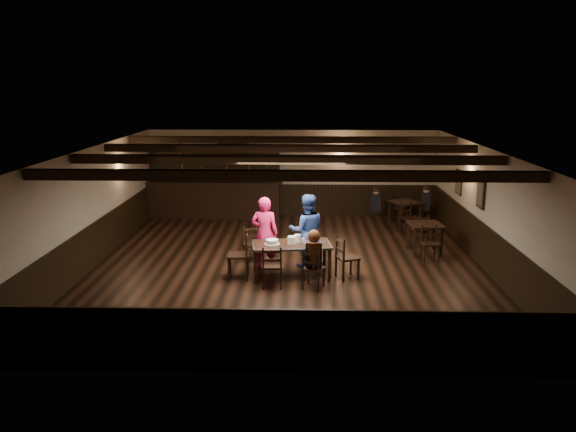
{
  "coord_description": "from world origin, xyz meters",
  "views": [
    {
      "loc": [
        0.35,
        -12.41,
        4.16
      ],
      "look_at": [
        -0.01,
        0.2,
        1.12
      ],
      "focal_mm": 35.0,
      "sensor_mm": 36.0,
      "label": 1
    }
  ],
  "objects_px": {
    "bar_counter": "(214,194)",
    "dining_table": "(291,247)",
    "chair_near_right": "(312,266)",
    "man_blue": "(307,231)",
    "woman_pink": "(265,233)",
    "cake": "(272,242)",
    "chair_near_left": "(272,264)"
  },
  "relations": [
    {
      "from": "chair_near_right",
      "to": "dining_table",
      "type": "bearing_deg",
      "value": 120.09
    },
    {
      "from": "cake",
      "to": "bar_counter",
      "type": "height_order",
      "value": "bar_counter"
    },
    {
      "from": "chair_near_right",
      "to": "woman_pink",
      "type": "bearing_deg",
      "value": 129.19
    },
    {
      "from": "chair_near_right",
      "to": "man_blue",
      "type": "height_order",
      "value": "man_blue"
    },
    {
      "from": "chair_near_left",
      "to": "woman_pink",
      "type": "relative_size",
      "value": 0.54
    },
    {
      "from": "cake",
      "to": "bar_counter",
      "type": "xyz_separation_m",
      "value": [
        -2.12,
        5.56,
        -0.07
      ]
    },
    {
      "from": "man_blue",
      "to": "cake",
      "type": "height_order",
      "value": "man_blue"
    },
    {
      "from": "dining_table",
      "to": "chair_near_right",
      "type": "bearing_deg",
      "value": -59.91
    },
    {
      "from": "chair_near_left",
      "to": "bar_counter",
      "type": "height_order",
      "value": "bar_counter"
    },
    {
      "from": "chair_near_right",
      "to": "bar_counter",
      "type": "xyz_separation_m",
      "value": [
        -2.98,
        6.28,
        0.23
      ]
    },
    {
      "from": "dining_table",
      "to": "woman_pink",
      "type": "distance_m",
      "value": 0.83
    },
    {
      "from": "dining_table",
      "to": "woman_pink",
      "type": "relative_size",
      "value": 1.06
    },
    {
      "from": "chair_near_left",
      "to": "bar_counter",
      "type": "xyz_separation_m",
      "value": [
        -2.16,
        6.22,
        0.2
      ]
    },
    {
      "from": "dining_table",
      "to": "chair_near_right",
      "type": "distance_m",
      "value": 0.9
    },
    {
      "from": "chair_near_left",
      "to": "bar_counter",
      "type": "bearing_deg",
      "value": 109.17
    },
    {
      "from": "bar_counter",
      "to": "woman_pink",
      "type": "bearing_deg",
      "value": -68.88
    },
    {
      "from": "bar_counter",
      "to": "dining_table",
      "type": "bearing_deg",
      "value": -65.28
    },
    {
      "from": "chair_near_left",
      "to": "cake",
      "type": "height_order",
      "value": "chair_near_left"
    },
    {
      "from": "chair_near_right",
      "to": "man_blue",
      "type": "relative_size",
      "value": 0.5
    },
    {
      "from": "woman_pink",
      "to": "bar_counter",
      "type": "height_order",
      "value": "bar_counter"
    },
    {
      "from": "chair_near_left",
      "to": "cake",
      "type": "relative_size",
      "value": 2.73
    },
    {
      "from": "woman_pink",
      "to": "bar_counter",
      "type": "xyz_separation_m",
      "value": [
        -1.93,
        4.99,
        -0.11
      ]
    },
    {
      "from": "woman_pink",
      "to": "chair_near_left",
      "type": "bearing_deg",
      "value": 104.67
    },
    {
      "from": "chair_near_right",
      "to": "cake",
      "type": "relative_size",
      "value": 2.58
    },
    {
      "from": "cake",
      "to": "man_blue",
      "type": "bearing_deg",
      "value": 46.32
    },
    {
      "from": "chair_near_right",
      "to": "woman_pink",
      "type": "xyz_separation_m",
      "value": [
        -1.06,
        1.3,
        0.34
      ]
    },
    {
      "from": "dining_table",
      "to": "chair_near_left",
      "type": "bearing_deg",
      "value": -118.66
    },
    {
      "from": "dining_table",
      "to": "woman_pink",
      "type": "xyz_separation_m",
      "value": [
        -0.62,
        0.54,
        0.16
      ]
    },
    {
      "from": "chair_near_right",
      "to": "cake",
      "type": "xyz_separation_m",
      "value": [
        -0.86,
        0.72,
        0.3
      ]
    },
    {
      "from": "dining_table",
      "to": "man_blue",
      "type": "relative_size",
      "value": 1.04
    },
    {
      "from": "chair_near_left",
      "to": "bar_counter",
      "type": "distance_m",
      "value": 6.59
    },
    {
      "from": "woman_pink",
      "to": "cake",
      "type": "xyz_separation_m",
      "value": [
        0.2,
        -0.57,
        -0.04
      ]
    }
  ]
}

